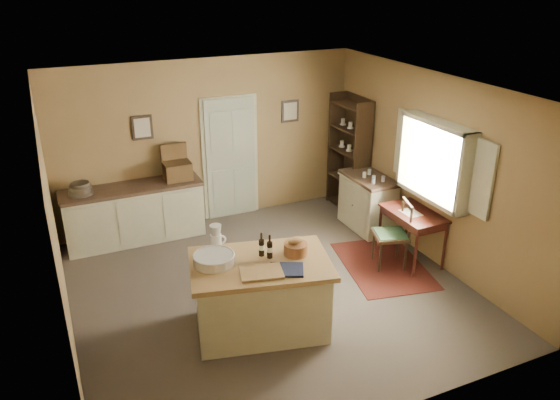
# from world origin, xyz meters

# --- Properties ---
(ground) EXTENTS (5.00, 5.00, 0.00)m
(ground) POSITION_xyz_m (0.00, 0.00, 0.00)
(ground) COLOR brown
(ground) RESTS_ON ground
(wall_back) EXTENTS (5.00, 0.10, 2.70)m
(wall_back) POSITION_xyz_m (0.00, 2.50, 1.35)
(wall_back) COLOR olive
(wall_back) RESTS_ON ground
(wall_front) EXTENTS (5.00, 0.10, 2.70)m
(wall_front) POSITION_xyz_m (0.00, -2.50, 1.35)
(wall_front) COLOR olive
(wall_front) RESTS_ON ground
(wall_left) EXTENTS (0.10, 5.00, 2.70)m
(wall_left) POSITION_xyz_m (-2.50, 0.00, 1.35)
(wall_left) COLOR olive
(wall_left) RESTS_ON ground
(wall_right) EXTENTS (0.10, 5.00, 2.70)m
(wall_right) POSITION_xyz_m (2.50, 0.00, 1.35)
(wall_right) COLOR olive
(wall_right) RESTS_ON ground
(ceiling) EXTENTS (5.00, 5.00, 0.00)m
(ceiling) POSITION_xyz_m (0.00, 0.00, 2.70)
(ceiling) COLOR silver
(ceiling) RESTS_ON wall_back
(door) EXTENTS (0.97, 0.06, 2.11)m
(door) POSITION_xyz_m (0.35, 2.47, 1.05)
(door) COLOR #A1A78E
(door) RESTS_ON ground
(framed_prints) EXTENTS (2.82, 0.02, 0.38)m
(framed_prints) POSITION_xyz_m (0.20, 2.48, 1.72)
(framed_prints) COLOR black
(framed_prints) RESTS_ON ground
(window) EXTENTS (0.25, 1.99, 1.12)m
(window) POSITION_xyz_m (2.42, -0.20, 1.55)
(window) COLOR #B6B292
(window) RESTS_ON ground
(work_island) EXTENTS (1.78, 1.37, 1.20)m
(work_island) POSITION_xyz_m (-0.43, -0.73, 0.48)
(work_island) COLOR #B6B292
(work_island) RESTS_ON ground
(sideboard) EXTENTS (2.12, 0.60, 1.18)m
(sideboard) POSITION_xyz_m (-1.34, 2.20, 0.48)
(sideboard) COLOR #B6B292
(sideboard) RESTS_ON ground
(rug) EXTENTS (1.39, 1.78, 0.01)m
(rug) POSITION_xyz_m (1.75, -0.10, 0.00)
(rug) COLOR #4C140F
(rug) RESTS_ON ground
(writing_desk) EXTENTS (0.58, 0.95, 0.82)m
(writing_desk) POSITION_xyz_m (2.20, -0.10, 0.67)
(writing_desk) COLOR #34120D
(writing_desk) RESTS_ON ground
(desk_chair) EXTENTS (0.57, 0.57, 0.97)m
(desk_chair) POSITION_xyz_m (1.82, -0.11, 0.48)
(desk_chair) COLOR black
(desk_chair) RESTS_ON ground
(right_cabinet) EXTENTS (0.56, 1.01, 0.99)m
(right_cabinet) POSITION_xyz_m (2.20, 1.08, 0.46)
(right_cabinet) COLOR #B6B292
(right_cabinet) RESTS_ON ground
(shelving_unit) EXTENTS (0.34, 0.90, 2.00)m
(shelving_unit) POSITION_xyz_m (2.35, 1.91, 1.00)
(shelving_unit) COLOR black
(shelving_unit) RESTS_ON ground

